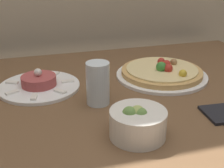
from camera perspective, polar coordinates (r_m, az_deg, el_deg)
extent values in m
cube|color=brown|center=(0.96, 0.60, -2.83)|extent=(1.31, 0.89, 0.03)
cylinder|color=brown|center=(1.69, 16.49, -6.79)|extent=(0.06, 0.06, 0.76)
cylinder|color=white|center=(1.09, 9.02, 1.56)|extent=(0.31, 0.31, 0.01)
cylinder|color=tan|center=(1.08, 9.07, 2.20)|extent=(0.28, 0.28, 0.02)
cylinder|color=beige|center=(1.08, 9.10, 2.74)|extent=(0.24, 0.24, 0.01)
sphere|color=#B22D23|center=(1.12, 8.99, 4.10)|extent=(0.03, 0.03, 0.03)
sphere|color=#B22D23|center=(1.10, 9.94, 3.61)|extent=(0.03, 0.03, 0.03)
sphere|color=#B22D23|center=(1.06, 10.25, 2.84)|extent=(0.03, 0.03, 0.03)
sphere|color=#387F33|center=(1.06, 8.99, 3.09)|extent=(0.04, 0.04, 0.04)
sphere|color=gold|center=(1.02, 12.82, 1.90)|extent=(0.03, 0.03, 0.03)
sphere|color=#997047|center=(1.12, 11.20, 3.95)|extent=(0.02, 0.02, 0.02)
cylinder|color=white|center=(1.02, -13.14, -0.45)|extent=(0.26, 0.26, 0.01)
cylinder|color=#A84747|center=(1.01, -13.25, 0.62)|extent=(0.11, 0.11, 0.03)
sphere|color=silver|center=(1.00, -13.39, 2.10)|extent=(0.02, 0.02, 0.02)
cube|color=white|center=(1.02, -8.09, 0.53)|extent=(0.04, 0.02, 0.01)
cube|color=white|center=(1.08, -10.45, 1.74)|extent=(0.04, 0.04, 0.01)
cube|color=white|center=(1.09, -14.56, 1.62)|extent=(0.02, 0.04, 0.01)
cube|color=white|center=(1.05, -17.79, 0.29)|extent=(0.04, 0.03, 0.01)
cube|color=white|center=(0.98, -17.81, -1.45)|extent=(0.04, 0.03, 0.01)
cube|color=white|center=(0.93, -14.04, -2.26)|extent=(0.02, 0.04, 0.01)
cube|color=white|center=(0.95, -9.48, -1.30)|extent=(0.04, 0.04, 0.01)
cylinder|color=silver|center=(0.73, 4.74, -7.24)|extent=(0.13, 0.13, 0.07)
sphere|color=#668E42|center=(0.71, 5.28, -5.50)|extent=(0.03, 0.03, 0.03)
sphere|color=#A3B25B|center=(0.72, 4.66, -5.21)|extent=(0.03, 0.03, 0.03)
sphere|color=#668E42|center=(0.71, 3.22, -5.43)|extent=(0.03, 0.03, 0.03)
cylinder|color=silver|center=(0.87, -2.60, 0.12)|extent=(0.07, 0.07, 0.12)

